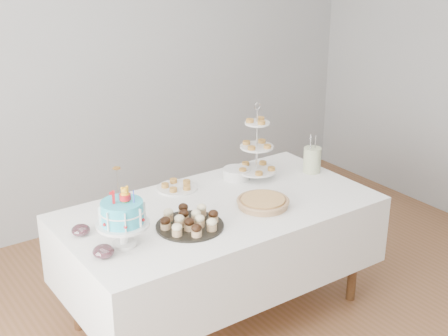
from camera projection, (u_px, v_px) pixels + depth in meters
floor at (247, 336)px, 3.85m from camera, size 5.00×5.00×0.00m
walls at (251, 128)px, 3.35m from camera, size 5.04×4.04×2.70m
table at (220, 239)px, 3.88m from camera, size 1.92×1.02×0.77m
birthday_cake at (123, 225)px, 3.29m from camera, size 0.28×0.28×0.44m
cupcake_tray at (190, 220)px, 3.52m from camera, size 0.39×0.39×0.09m
pie at (263, 202)px, 3.78m from camera, size 0.32×0.32×0.05m
tiered_stand at (257, 147)px, 4.13m from camera, size 0.27×0.27×0.53m
plate_stack at (236, 174)px, 4.19m from camera, size 0.18×0.18×0.07m
pastry_plate at (177, 186)px, 4.03m from camera, size 0.27×0.27×0.04m
jam_bowl_a at (103, 252)px, 3.21m from camera, size 0.11×0.11×0.07m
jam_bowl_b at (81, 230)px, 3.43m from camera, size 0.10×0.10×0.06m
utensil_pitcher at (312, 159)px, 4.28m from camera, size 0.13×0.12×0.27m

